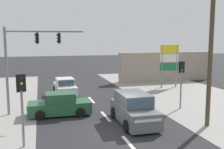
% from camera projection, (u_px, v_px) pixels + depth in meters
% --- Properties ---
extents(ground_plane, '(140.00, 140.00, 0.00)m').
position_uv_depth(ground_plane, '(118.00, 131.00, 14.85)').
color(ground_plane, '#28282B').
extents(lane_dash_near, '(0.20, 2.40, 0.01)m').
position_uv_depth(lane_dash_near, '(130.00, 145.00, 12.94)').
color(lane_dash_near, silver).
rests_on(lane_dash_near, ground).
extents(lane_dash_mid, '(0.20, 2.40, 0.01)m').
position_uv_depth(lane_dash_mid, '(106.00, 116.00, 17.72)').
color(lane_dash_mid, silver).
rests_on(lane_dash_mid, ground).
extents(lane_dash_far, '(0.20, 2.40, 0.01)m').
position_uv_depth(lane_dash_far, '(91.00, 100.00, 22.49)').
color(lane_dash_far, silver).
rests_on(lane_dash_far, ground).
extents(utility_pole_foreground_right, '(3.77, 0.69, 10.67)m').
position_uv_depth(utility_pole_foreground_right, '(210.00, 30.00, 14.98)').
color(utility_pole_foreground_right, '#4C3D2B').
rests_on(utility_pole_foreground_right, ground).
extents(traffic_signal_mast, '(5.27, 0.64, 6.00)m').
position_uv_depth(traffic_signal_mast, '(26.00, 55.00, 17.73)').
color(traffic_signal_mast, slate).
rests_on(traffic_signal_mast, ground).
extents(pedestal_signal_right_kerb, '(0.44, 0.31, 3.56)m').
position_uv_depth(pedestal_signal_right_kerb, '(181.00, 77.00, 19.34)').
color(pedestal_signal_right_kerb, slate).
rests_on(pedestal_signal_right_kerb, ground).
extents(pedestal_signal_left_kerb, '(0.44, 0.31, 3.56)m').
position_uv_depth(pedestal_signal_left_kerb, '(22.00, 98.00, 12.29)').
color(pedestal_signal_left_kerb, slate).
rests_on(pedestal_signal_left_kerb, ground).
extents(shopping_plaza_sign, '(2.10, 0.16, 4.60)m').
position_uv_depth(shopping_plaza_sign, '(169.00, 60.00, 28.01)').
color(shopping_plaza_sign, slate).
rests_on(shopping_plaza_sign, ground).
extents(shopfront_wall_far, '(12.00, 1.00, 3.60)m').
position_uv_depth(shopfront_wall_far, '(165.00, 66.00, 32.80)').
color(shopfront_wall_far, '#A39384').
rests_on(shopfront_wall_far, ground).
extents(sedan_kerbside_parked, '(2.06, 4.32, 1.56)m').
position_uv_depth(sedan_kerbside_parked, '(65.00, 87.00, 24.67)').
color(sedan_kerbside_parked, silver).
rests_on(sedan_kerbside_parked, ground).
extents(suv_receding_far, '(2.09, 4.55, 1.90)m').
position_uv_depth(suv_receding_far, '(134.00, 109.00, 16.19)').
color(suv_receding_far, slate).
rests_on(suv_receding_far, ground).
extents(sedan_oncoming_near, '(4.26, 1.94, 1.56)m').
position_uv_depth(sedan_oncoming_near, '(60.00, 105.00, 17.91)').
color(sedan_oncoming_near, '#235633').
rests_on(sedan_oncoming_near, ground).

